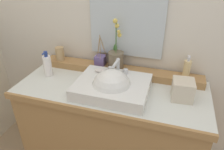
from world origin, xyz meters
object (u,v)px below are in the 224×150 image
(reed_diffuser, at_px, (100,60))
(lotion_bottle, at_px, (48,65))
(tissue_box, at_px, (183,90))
(tumbler_cup, at_px, (60,54))
(soap_dispenser, at_px, (187,68))
(soap_bar, at_px, (99,70))
(potted_plant, at_px, (116,57))
(sink_basin, at_px, (112,88))

(reed_diffuser, xyz_separation_m, lotion_bottle, (-0.35, -0.19, -0.01))
(reed_diffuser, bearing_deg, tissue_box, -18.05)
(tumbler_cup, xyz_separation_m, reed_diffuser, (0.34, 0.01, -0.01))
(soap_dispenser, height_order, tissue_box, soap_dispenser)
(soap_bar, relative_size, potted_plant, 0.19)
(lotion_bottle, bearing_deg, sink_basin, -9.14)
(sink_basin, bearing_deg, potted_plant, 101.06)
(sink_basin, distance_m, tissue_box, 0.45)
(reed_diffuser, relative_size, tissue_box, 1.85)
(soap_bar, distance_m, tissue_box, 0.57)
(potted_plant, distance_m, soap_dispenser, 0.51)
(reed_diffuser, relative_size, lotion_bottle, 1.24)
(sink_basin, relative_size, tumbler_cup, 4.42)
(potted_plant, bearing_deg, soap_dispenser, 2.21)
(soap_bar, relative_size, reed_diffuser, 0.29)
(soap_bar, height_order, tumbler_cup, tumbler_cup)
(tumbler_cup, distance_m, lotion_bottle, 0.18)
(potted_plant, xyz_separation_m, lotion_bottle, (-0.47, -0.19, -0.05))
(sink_basin, distance_m, reed_diffuser, 0.33)
(potted_plant, xyz_separation_m, tumbler_cup, (-0.47, -0.01, -0.03))
(soap_bar, height_order, reed_diffuser, reed_diffuser)
(soap_dispenser, distance_m, tumbler_cup, 0.98)
(sink_basin, relative_size, soap_bar, 6.75)
(soap_dispenser, xyz_separation_m, tissue_box, (-0.02, -0.22, -0.05))
(potted_plant, distance_m, reed_diffuser, 0.13)
(tumbler_cup, relative_size, tissue_box, 0.82)
(soap_dispenser, relative_size, reed_diffuser, 0.63)
(sink_basin, relative_size, potted_plant, 1.28)
(soap_dispenser, relative_size, tissue_box, 1.16)
(sink_basin, distance_m, tumbler_cup, 0.59)
(soap_bar, bearing_deg, soap_dispenser, 16.73)
(reed_diffuser, distance_m, lotion_bottle, 0.40)
(potted_plant, bearing_deg, reed_diffuser, 178.85)
(soap_bar, distance_m, soap_dispenser, 0.61)
(soap_dispenser, height_order, lotion_bottle, soap_dispenser)
(tumbler_cup, bearing_deg, reed_diffuser, 1.99)
(potted_plant, height_order, tissue_box, potted_plant)
(reed_diffuser, bearing_deg, tumbler_cup, -178.01)
(sink_basin, xyz_separation_m, potted_plant, (-0.05, 0.27, 0.10))
(lotion_bottle, bearing_deg, soap_bar, 4.10)
(soap_dispenser, bearing_deg, lotion_bottle, -168.24)
(potted_plant, height_order, lotion_bottle, potted_plant)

